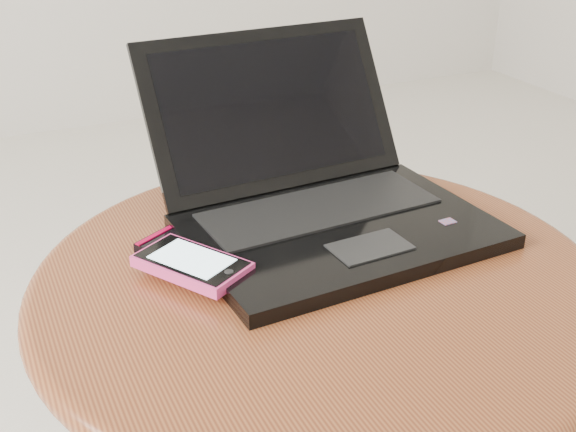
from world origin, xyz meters
name	(u,v)px	position (x,y,z in m)	size (l,w,h in m)	color
table	(317,348)	(0.04, -0.03, 0.39)	(0.62, 0.62, 0.49)	#4E2618
laptop	(319,193)	(0.09, 0.08, 0.53)	(0.35, 0.36, 0.20)	black
phone_black	(196,252)	(-0.07, 0.05, 0.50)	(0.12, 0.14, 0.01)	black
phone_pink	(192,264)	(-0.09, 0.01, 0.51)	(0.11, 0.13, 0.01)	#F33D8B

